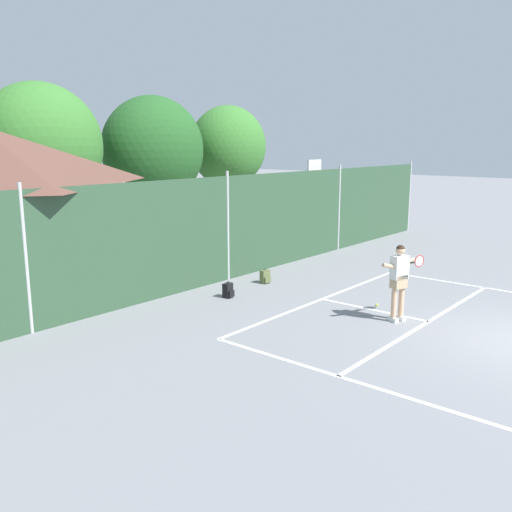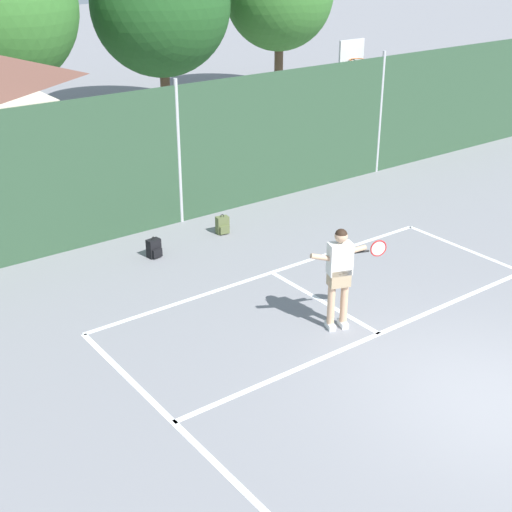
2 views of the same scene
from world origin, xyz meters
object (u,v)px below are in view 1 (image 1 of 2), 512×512
Objects in this scene: tennis_player at (399,276)px; backpack_black at (228,291)px; basketball_hoop at (313,191)px; tennis_ball at (377,305)px; backpack_olive at (265,277)px.

backpack_black is (-1.11, 4.50, -0.92)m from tennis_player.
backpack_black is (-7.88, -2.55, -2.12)m from basketball_hoop.
backpack_olive is (0.01, 3.77, 0.16)m from tennis_ball.
backpack_black is 1.91m from backpack_olive.
tennis_player reaches higher than tennis_ball.
backpack_olive is at bearing -158.67° from basketball_hoop.
tennis_player is at bearing -133.84° from basketball_hoop.
backpack_black is at bearing -173.51° from backpack_olive.
basketball_hoop is 9.85m from tennis_player.
backpack_black is 1.00× the size of backpack_olive.
tennis_player is at bearing -129.38° from tennis_ball.
basketball_hoop is 6.76m from backpack_olive.
tennis_player is 4.01× the size of backpack_black.
backpack_black is (-1.88, 3.56, 0.16)m from tennis_ball.
tennis_ball is (0.77, 0.94, -1.08)m from tennis_player.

